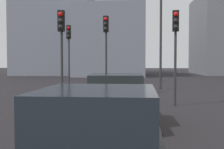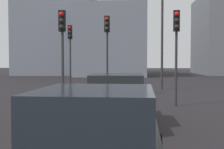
# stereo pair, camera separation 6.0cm
# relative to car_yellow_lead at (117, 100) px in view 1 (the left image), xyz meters

# --- Properties ---
(car_yellow_lead) EXTENTS (4.16, 2.06, 1.56)m
(car_yellow_lead) POSITION_rel_car_yellow_lead_xyz_m (0.00, 0.00, 0.00)
(car_yellow_lead) COLOR gold
(car_yellow_lead) RESTS_ON ground_plane
(car_black_second) EXTENTS (4.27, 2.09, 1.60)m
(car_black_second) POSITION_rel_car_yellow_lead_xyz_m (-5.43, 0.02, 0.02)
(car_black_second) COLOR black
(car_black_second) RESTS_ON ground_plane
(traffic_light_near_left) EXTENTS (0.32, 0.29, 4.31)m
(traffic_light_near_left) POSITION_rel_car_yellow_lead_xyz_m (10.72, 3.64, 2.34)
(traffic_light_near_left) COLOR #2D2D30
(traffic_light_near_left) RESTS_ON ground_plane
(traffic_light_near_right) EXTENTS (0.33, 0.30, 4.14)m
(traffic_light_near_right) POSITION_rel_car_yellow_lead_xyz_m (3.84, -2.38, 2.22)
(traffic_light_near_right) COLOR #2D2D30
(traffic_light_near_right) RESTS_ON ground_plane
(traffic_light_far_left) EXTENTS (0.32, 0.30, 4.45)m
(traffic_light_far_left) POSITION_rel_car_yellow_lead_xyz_m (7.53, 0.92, 2.44)
(traffic_light_far_left) COLOR #2D2D30
(traffic_light_far_left) RESTS_ON ground_plane
(traffic_light_far_right) EXTENTS (0.32, 0.29, 4.12)m
(traffic_light_far_right) POSITION_rel_car_yellow_lead_xyz_m (3.45, 2.52, 2.21)
(traffic_light_far_right) COLOR #2D2D30
(traffic_light_far_right) RESTS_ON ground_plane
(street_lamp_kerbside) EXTENTS (0.56, 0.36, 7.95)m
(street_lamp_kerbside) POSITION_rel_car_yellow_lead_xyz_m (11.72, -2.51, 3.89)
(street_lamp_kerbside) COLOR #2D2D30
(street_lamp_kerbside) RESTS_ON ground_plane
(building_facade_left) EXTENTS (12.32, 7.29, 11.29)m
(building_facade_left) POSITION_rel_car_yellow_lead_xyz_m (36.79, -13.82, 4.89)
(building_facade_left) COLOR slate
(building_facade_left) RESTS_ON ground_plane
(building_facade_center) EXTENTS (9.43, 8.72, 8.86)m
(building_facade_center) POSITION_rel_car_yellow_lead_xyz_m (30.69, 2.18, 3.68)
(building_facade_center) COLOR gray
(building_facade_center) RESTS_ON ground_plane
(building_facade_right) EXTENTS (10.10, 10.25, 17.74)m
(building_facade_right) POSITION_rel_car_yellow_lead_xyz_m (34.27, 10.18, 8.12)
(building_facade_right) COLOR gray
(building_facade_right) RESTS_ON ground_plane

